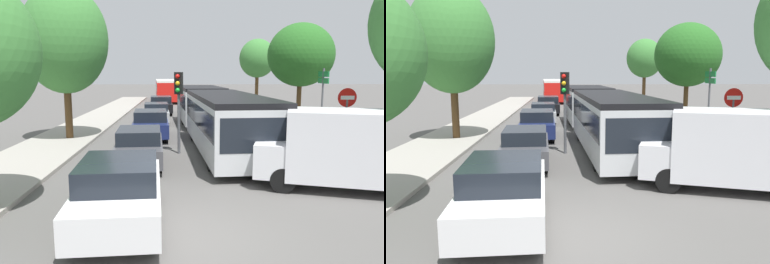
% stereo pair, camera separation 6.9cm
% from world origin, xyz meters
% --- Properties ---
extents(ground_plane, '(200.00, 200.00, 0.00)m').
position_xyz_m(ground_plane, '(0.00, 0.00, 0.00)').
color(ground_plane, '#565451').
extents(kerb_strip_left, '(3.20, 47.76, 0.14)m').
position_xyz_m(kerb_strip_left, '(-6.10, 18.88, 0.07)').
color(kerb_strip_left, '#9E998E').
rests_on(kerb_strip_left, ground).
extents(articulated_bus, '(3.57, 16.78, 2.47)m').
position_xyz_m(articulated_bus, '(1.48, 11.78, 1.43)').
color(articulated_bus, silver).
rests_on(articulated_bus, ground).
extents(city_bus_rear, '(3.36, 11.73, 2.49)m').
position_xyz_m(city_bus_rear, '(-1.63, 37.76, 1.44)').
color(city_bus_rear, red).
rests_on(city_bus_rear, ground).
extents(queued_car_white, '(2.06, 4.35, 1.48)m').
position_xyz_m(queued_car_white, '(-1.63, 0.75, 0.75)').
color(queued_car_white, white).
rests_on(queued_car_white, ground).
extents(queued_car_graphite, '(1.90, 4.01, 1.36)m').
position_xyz_m(queued_car_graphite, '(-1.74, 6.20, 0.69)').
color(queued_car_graphite, '#47474C').
rests_on(queued_car_graphite, ground).
extents(queued_car_navy, '(2.02, 4.27, 1.45)m').
position_xyz_m(queued_car_navy, '(-1.74, 11.93, 0.73)').
color(queued_car_navy, navy).
rests_on(queued_car_navy, ground).
extents(queued_car_silver, '(1.88, 3.99, 1.35)m').
position_xyz_m(queued_car_silver, '(-1.79, 17.78, 0.69)').
color(queued_car_silver, '#B7BABF').
rests_on(queued_car_silver, ground).
extents(queued_car_black, '(2.03, 4.29, 1.46)m').
position_xyz_m(queued_car_black, '(-1.72, 23.28, 0.74)').
color(queued_car_black, black).
rests_on(queued_car_black, ground).
extents(white_van, '(5.35, 3.36, 2.31)m').
position_xyz_m(white_van, '(4.68, 3.01, 1.24)').
color(white_van, silver).
rests_on(white_van, ground).
extents(traffic_light, '(0.38, 0.40, 3.40)m').
position_xyz_m(traffic_light, '(-0.29, 8.05, 2.50)').
color(traffic_light, '#56595E').
rests_on(traffic_light, ground).
extents(no_entry_sign, '(0.70, 0.08, 2.82)m').
position_xyz_m(no_entry_sign, '(5.92, 6.17, 1.88)').
color(no_entry_sign, '#56595E').
rests_on(no_entry_sign, ground).
extents(direction_sign_post, '(0.10, 1.40, 3.60)m').
position_xyz_m(direction_sign_post, '(7.23, 11.89, 2.55)').
color(direction_sign_post, '#56595E').
rests_on(direction_sign_post, ground).
extents(tree_left_mid, '(4.14, 4.14, 7.52)m').
position_xyz_m(tree_left_mid, '(-5.79, 11.43, 4.80)').
color(tree_left_mid, '#51381E').
rests_on(tree_left_mid, ground).
extents(tree_right_mid, '(3.94, 3.94, 6.31)m').
position_xyz_m(tree_right_mid, '(7.07, 15.22, 4.41)').
color(tree_right_mid, '#51381E').
rests_on(tree_right_mid, ground).
extents(tree_right_far, '(3.33, 3.33, 6.43)m').
position_xyz_m(tree_right_far, '(7.05, 27.43, 4.56)').
color(tree_right_far, '#51381E').
rests_on(tree_right_far, ground).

